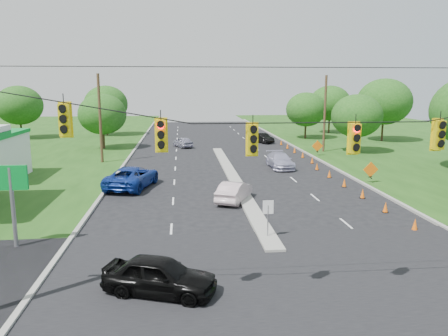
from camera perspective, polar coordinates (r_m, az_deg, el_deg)
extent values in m
plane|color=black|center=(17.63, 9.64, -15.75)|extent=(160.00, 160.00, 0.00)
cube|color=black|center=(17.63, 9.64, -15.75)|extent=(160.00, 14.00, 0.02)
cube|color=gray|center=(46.23, -12.66, 0.73)|extent=(0.25, 110.00, 0.16)
cube|color=gray|center=(48.09, 11.97, 1.14)|extent=(0.25, 110.00, 0.16)
cube|color=gray|center=(37.29, 1.22, -1.38)|extent=(1.00, 34.00, 0.18)
cylinder|color=gray|center=(22.72, 5.75, -7.06)|extent=(0.06, 0.06, 1.80)
cube|color=white|center=(22.49, 5.79, -5.12)|extent=(0.55, 0.04, 0.70)
cylinder|color=black|center=(14.87, 11.50, 7.36)|extent=(24.00, 0.04, 0.04)
cube|color=yellow|center=(14.70, -20.09, 5.91)|extent=(0.34, 0.24, 1.00)
cube|color=yellow|center=(14.30, -8.21, 4.22)|extent=(0.34, 0.24, 1.00)
cube|color=yellow|center=(14.50, 3.76, 3.70)|extent=(0.34, 0.24, 1.00)
cube|color=yellow|center=(15.45, 16.70, 3.70)|extent=(0.34, 0.24, 1.00)
cube|color=yellow|center=(16.81, 26.25, 3.88)|extent=(0.34, 0.24, 1.00)
cylinder|color=#422D1C|center=(46.05, -15.87, 6.19)|extent=(0.28, 0.28, 9.00)
cylinder|color=#422D1C|center=(53.05, 13.03, 6.87)|extent=(0.28, 0.28, 9.00)
cylinder|color=gray|center=(23.45, -25.84, -4.74)|extent=(0.20, 0.20, 4.00)
cube|color=#008327|center=(23.12, -26.14, -1.15)|extent=(1.60, 0.15, 1.20)
cone|color=orange|center=(26.18, 23.67, -6.78)|extent=(0.32, 0.32, 0.70)
cone|color=orange|center=(29.15, 20.34, -4.80)|extent=(0.32, 0.32, 0.70)
cone|color=orange|center=(32.22, 17.65, -3.19)|extent=(0.32, 0.32, 0.70)
cone|color=orange|center=(35.38, 15.45, -1.85)|extent=(0.32, 0.32, 0.70)
cone|color=orange|center=(38.59, 13.60, -0.73)|extent=(0.32, 0.32, 0.70)
cone|color=orange|center=(41.85, 12.05, 0.21)|extent=(0.32, 0.32, 0.70)
cone|color=orange|center=(45.31, 11.45, 1.03)|extent=(0.32, 0.32, 0.70)
cone|color=orange|center=(48.63, 10.25, 1.72)|extent=(0.32, 0.32, 0.70)
cone|color=orange|center=(51.96, 9.21, 2.33)|extent=(0.32, 0.32, 0.70)
cone|color=orange|center=(55.32, 8.29, 2.86)|extent=(0.32, 0.32, 0.70)
cone|color=orange|center=(58.69, 7.48, 3.33)|extent=(0.32, 0.32, 0.70)
cube|color=black|center=(37.20, 18.56, -1.10)|extent=(0.06, 0.58, 0.26)
cube|color=black|center=(37.20, 18.56, -1.10)|extent=(0.06, 0.58, 0.26)
cube|color=orange|center=(37.09, 18.61, -0.19)|extent=(1.27, 0.05, 1.27)
cube|color=black|center=(50.10, 12.08, 2.15)|extent=(0.06, 0.58, 0.26)
cube|color=black|center=(50.10, 12.08, 2.15)|extent=(0.06, 0.58, 0.26)
cube|color=orange|center=(50.01, 12.10, 2.83)|extent=(1.27, 0.05, 1.27)
cylinder|color=black|center=(71.52, -24.96, 4.62)|extent=(0.28, 0.28, 2.88)
ellipsoid|color=#194C14|center=(71.30, -25.19, 7.43)|extent=(6.72, 6.72, 5.76)
cylinder|color=black|center=(56.42, -15.44, 3.67)|extent=(0.28, 0.28, 2.52)
ellipsoid|color=#194C14|center=(56.14, -15.59, 6.79)|extent=(5.88, 5.88, 5.04)
cylinder|color=black|center=(71.44, -15.02, 5.25)|extent=(0.28, 0.28, 2.88)
ellipsoid|color=#194C14|center=(71.22, -15.16, 8.06)|extent=(6.72, 6.72, 5.76)
cylinder|color=black|center=(53.64, 16.77, 3.25)|extent=(0.28, 0.28, 2.52)
ellipsoid|color=#194C14|center=(53.35, 16.95, 6.53)|extent=(5.88, 5.88, 5.04)
cylinder|color=black|center=(65.92, 19.97, 4.69)|extent=(0.28, 0.28, 3.24)
ellipsoid|color=#194C14|center=(65.67, 20.19, 8.13)|extent=(7.56, 7.56, 6.48)
cylinder|color=black|center=(74.57, 13.55, 5.53)|extent=(0.28, 0.28, 2.88)
ellipsoid|color=#194C14|center=(74.35, 13.67, 8.23)|extent=(6.72, 6.72, 5.76)
cylinder|color=black|center=(66.13, 10.58, 4.86)|extent=(0.28, 0.28, 2.52)
ellipsoid|color=#194C14|center=(65.90, 10.67, 7.52)|extent=(5.88, 5.88, 5.04)
imported|color=black|center=(17.16, -8.38, -13.75)|extent=(4.68, 3.09, 1.48)
imported|color=silver|center=(29.91, 1.34, -3.05)|extent=(3.06, 4.45, 1.39)
imported|color=navy|center=(34.54, -11.92, -1.16)|extent=(4.25, 6.58, 1.69)
imported|color=#9E9CB9|center=(42.28, 7.33, 0.98)|extent=(2.11, 5.01, 1.44)
imported|color=#8D8CA3|center=(56.41, -5.38, 3.39)|extent=(2.84, 4.18, 1.32)
imported|color=black|center=(60.71, 5.01, 3.93)|extent=(2.92, 4.27, 1.33)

